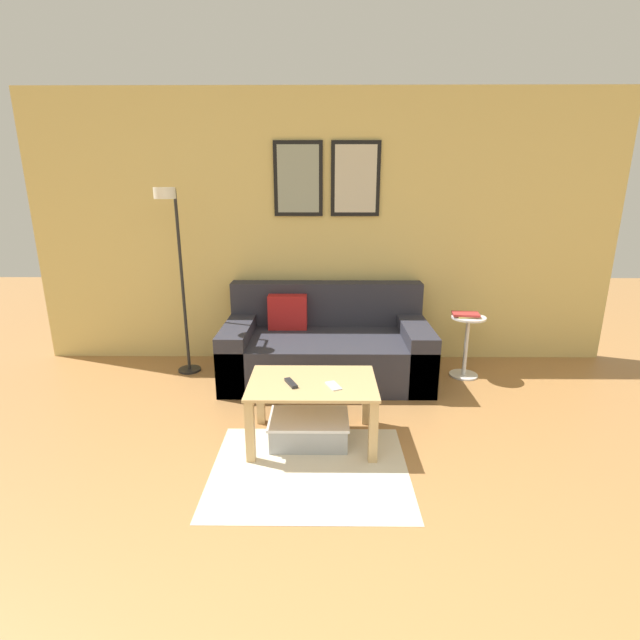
% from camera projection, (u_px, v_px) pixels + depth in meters
% --- Properties ---
extents(wall_back, '(5.60, 0.09, 2.55)m').
position_uv_depth(wall_back, '(325.00, 230.00, 4.45)').
color(wall_back, '#DDC472').
rests_on(wall_back, ground_plane).
extents(area_rug, '(1.22, 1.00, 0.01)m').
position_uv_depth(area_rug, '(310.00, 469.00, 2.88)').
color(area_rug, beige).
rests_on(area_rug, ground_plane).
extents(couch, '(1.82, 0.97, 0.81)m').
position_uv_depth(couch, '(326.00, 347.00, 4.25)').
color(couch, '#2D2D38').
rests_on(couch, ground_plane).
extents(coffee_table, '(0.85, 0.57, 0.44)m').
position_uv_depth(coffee_table, '(312.00, 393.00, 3.11)').
color(coffee_table, tan).
rests_on(coffee_table, ground_plane).
extents(storage_bin, '(0.54, 0.36, 0.19)m').
position_uv_depth(storage_bin, '(309.00, 429.00, 3.17)').
color(storage_bin, '#9EA3A8').
rests_on(storage_bin, ground_plane).
extents(floor_lamp, '(0.21, 0.45, 1.69)m').
position_uv_depth(floor_lamp, '(175.00, 252.00, 3.96)').
color(floor_lamp, black).
rests_on(floor_lamp, ground_plane).
extents(side_table, '(0.30, 0.30, 0.57)m').
position_uv_depth(side_table, '(466.00, 341.00, 4.21)').
color(side_table, white).
rests_on(side_table, ground_plane).
extents(book_stack, '(0.25, 0.18, 0.03)m').
position_uv_depth(book_stack, '(466.00, 315.00, 4.14)').
color(book_stack, '#D8C666').
rests_on(book_stack, side_table).
extents(remote_control, '(0.10, 0.15, 0.02)m').
position_uv_depth(remote_control, '(291.00, 383.00, 3.04)').
color(remote_control, '#232328').
rests_on(remote_control, coffee_table).
extents(cell_phone, '(0.11, 0.15, 0.01)m').
position_uv_depth(cell_phone, '(333.00, 386.00, 3.01)').
color(cell_phone, silver).
rests_on(cell_phone, coffee_table).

